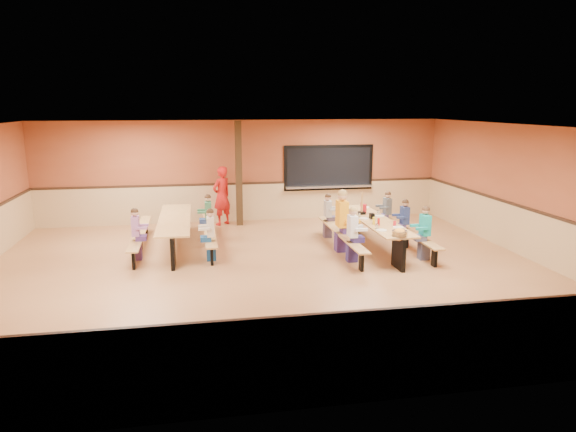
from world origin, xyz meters
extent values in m
plane|color=#99613A|center=(0.00, 0.00, 0.00)|extent=(12.00, 12.00, 0.00)
cube|color=brown|center=(0.00, 5.00, 1.50)|extent=(12.00, 0.04, 3.00)
cube|color=brown|center=(0.00, -5.00, 1.50)|extent=(12.00, 0.04, 3.00)
cube|color=brown|center=(6.00, 0.00, 1.50)|extent=(0.04, 10.00, 3.00)
cube|color=white|center=(0.00, 0.00, 3.00)|extent=(12.00, 10.00, 0.04)
cube|color=black|center=(2.60, 4.97, 1.55)|extent=(2.60, 0.06, 1.20)
cube|color=silver|center=(2.60, 4.88, 0.98)|extent=(2.70, 0.28, 0.06)
cube|color=black|center=(-0.20, 4.40, 1.50)|extent=(0.18, 0.18, 3.00)
cube|color=tan|center=(2.78, 1.27, 0.72)|extent=(0.75, 3.60, 0.04)
cube|color=black|center=(2.78, -0.28, 0.35)|extent=(0.08, 0.60, 0.70)
cube|color=black|center=(2.78, 2.82, 0.35)|extent=(0.08, 0.60, 0.70)
cube|color=tan|center=(1.96, 1.27, 0.43)|extent=(0.26, 3.60, 0.04)
cube|color=black|center=(1.96, 1.27, 0.21)|extent=(0.06, 0.18, 0.41)
cube|color=tan|center=(3.61, 1.27, 0.43)|extent=(0.26, 3.60, 0.04)
cube|color=black|center=(3.61, 1.27, 0.21)|extent=(0.06, 0.18, 0.41)
cube|color=tan|center=(-1.96, 2.25, 0.72)|extent=(0.75, 3.60, 0.04)
cube|color=black|center=(-1.96, 0.70, 0.35)|extent=(0.08, 0.60, 0.70)
cube|color=black|center=(-1.96, 3.80, 0.35)|extent=(0.08, 0.60, 0.70)
cube|color=tan|center=(-2.78, 2.25, 0.43)|extent=(0.26, 3.60, 0.04)
cube|color=black|center=(-2.78, 2.25, 0.21)|extent=(0.06, 0.18, 0.41)
cube|color=tan|center=(-1.13, 2.25, 0.43)|extent=(0.26, 3.60, 0.04)
cube|color=black|center=(-1.13, 2.25, 0.21)|extent=(0.06, 0.18, 0.41)
imported|color=red|center=(-0.70, 4.54, 0.85)|extent=(0.74, 0.71, 1.71)
cylinder|color=red|center=(2.76, 2.03, 0.85)|extent=(0.16, 0.16, 0.22)
cube|color=black|center=(2.74, 1.36, 0.80)|extent=(0.10, 0.14, 0.13)
cylinder|color=yellow|center=(2.58, 0.76, 0.82)|extent=(0.06, 0.06, 0.17)
cylinder|color=#B2140F|center=(2.65, 0.65, 0.82)|extent=(0.06, 0.06, 0.17)
cube|color=black|center=(2.67, 1.90, 0.77)|extent=(0.16, 0.16, 0.06)
cube|color=tan|center=(2.67, 1.90, 1.05)|extent=(0.02, 0.09, 0.50)
camera|label=1|loc=(-1.41, -10.19, 3.45)|focal=32.00mm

